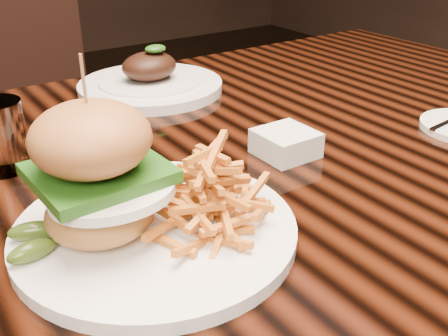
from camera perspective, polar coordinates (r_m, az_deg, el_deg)
dining_table at (r=0.75m, az=-2.75°, el=-4.26°), size 1.60×0.90×0.75m
burger_plate at (r=0.53m, az=-8.13°, el=-2.68°), size 0.29×0.29×0.20m
ramekin at (r=0.72m, az=6.73°, el=2.70°), size 0.10×0.10×0.03m
far_dish at (r=0.98m, az=-8.02°, el=9.20°), size 0.26×0.26×0.09m
chair_far at (r=1.56m, az=-21.01°, el=5.52°), size 0.47×0.48×0.95m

